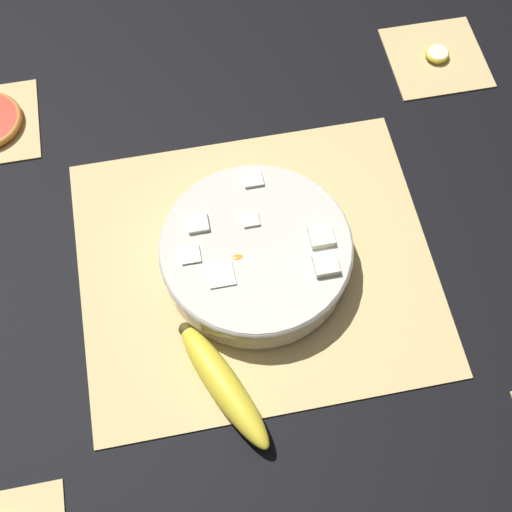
{
  "coord_description": "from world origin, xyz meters",
  "views": [
    {
      "loc": [
        0.08,
        0.41,
        0.84
      ],
      "look_at": [
        0.0,
        0.0,
        0.03
      ],
      "focal_mm": 50.0,
      "sensor_mm": 36.0,
      "label": 1
    }
  ],
  "objects": [
    {
      "name": "fruit_salad_bowl",
      "position": [
        -0.0,
        -0.0,
        0.04
      ],
      "size": [
        0.25,
        0.25,
        0.06
      ],
      "color": "silver",
      "rests_on": "bamboo_mat_center"
    },
    {
      "name": "coaster_mat_near_left",
      "position": [
        -0.34,
        -0.3,
        0.0
      ],
      "size": [
        0.15,
        0.15,
        0.01
      ],
      "color": "#D6B775",
      "rests_on": "ground_plane"
    },
    {
      "name": "banana_coin_single",
      "position": [
        -0.34,
        -0.3,
        0.01
      ],
      "size": [
        0.04,
        0.04,
        0.01
      ],
      "color": "#F7EFC6",
      "rests_on": "coaster_mat_near_left"
    },
    {
      "name": "whole_banana",
      "position": [
        0.07,
        0.16,
        0.03
      ],
      "size": [
        0.11,
        0.18,
        0.04
      ],
      "color": "yellow",
      "rests_on": "bamboo_mat_center"
    },
    {
      "name": "bamboo_mat_center",
      "position": [
        0.0,
        0.0,
        0.0
      ],
      "size": [
        0.46,
        0.4,
        0.01
      ],
      "color": "#D6B775",
      "rests_on": "ground_plane"
    },
    {
      "name": "ground_plane",
      "position": [
        0.0,
        0.0,
        0.0
      ],
      "size": [
        6.0,
        6.0,
        0.0
      ],
      "primitive_type": "plane",
      "color": "black"
    }
  ]
}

